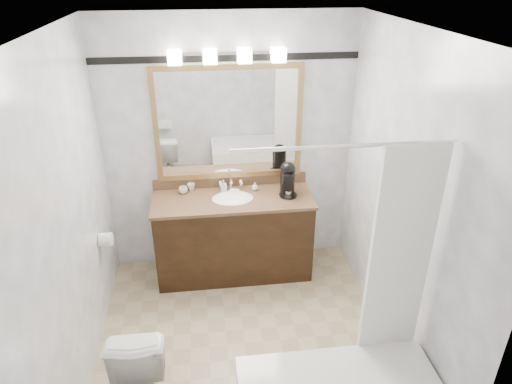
% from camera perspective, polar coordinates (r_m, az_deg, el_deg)
% --- Properties ---
extents(room, '(2.42, 2.62, 2.52)m').
position_cam_1_polar(room, '(3.26, -1.65, -2.76)').
color(room, tan).
rests_on(room, ground).
extents(vanity, '(1.53, 0.58, 0.97)m').
position_cam_1_polar(vanity, '(4.55, -2.82, -5.29)').
color(vanity, black).
rests_on(vanity, ground).
extents(mirror, '(1.40, 0.04, 1.10)m').
position_cam_1_polar(mirror, '(4.33, -3.43, 8.53)').
color(mirror, '#AE854E').
rests_on(mirror, room).
extents(vanity_light_bar, '(1.02, 0.14, 0.12)m').
position_cam_1_polar(vanity_light_bar, '(4.12, -3.62, 16.66)').
color(vanity_light_bar, silver).
rests_on(vanity_light_bar, room).
extents(accent_stripe, '(2.40, 0.01, 0.06)m').
position_cam_1_polar(accent_stripe, '(4.20, -3.68, 16.37)').
color(accent_stripe, black).
rests_on(accent_stripe, room).
extents(tp_roll, '(0.11, 0.12, 0.12)m').
position_cam_1_polar(tp_roll, '(4.20, -18.26, -5.66)').
color(tp_roll, white).
rests_on(tp_roll, room).
extents(coffee_maker, '(0.17, 0.22, 0.33)m').
position_cam_1_polar(coffee_maker, '(4.35, 3.99, 1.78)').
color(coffee_maker, black).
rests_on(coffee_maker, vanity).
extents(cup_left, '(0.11, 0.11, 0.07)m').
position_cam_1_polar(cup_left, '(4.47, -9.08, 0.24)').
color(cup_left, white).
rests_on(cup_left, vanity).
extents(cup_right, '(0.09, 0.09, 0.07)m').
position_cam_1_polar(cup_right, '(4.52, -8.11, 0.63)').
color(cup_right, white).
rests_on(cup_right, vanity).
extents(soap_bottle_a, '(0.06, 0.06, 0.12)m').
position_cam_1_polar(soap_bottle_a, '(4.45, -4.07, 0.78)').
color(soap_bottle_a, white).
rests_on(soap_bottle_a, vanity).
extents(soap_bottle_b, '(0.07, 0.07, 0.08)m').
position_cam_1_polar(soap_bottle_b, '(4.47, -0.14, 0.70)').
color(soap_bottle_b, white).
rests_on(soap_bottle_b, vanity).
extents(soap_bar, '(0.10, 0.08, 0.03)m').
position_cam_1_polar(soap_bar, '(4.44, -2.72, 0.14)').
color(soap_bar, beige).
rests_on(soap_bar, vanity).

